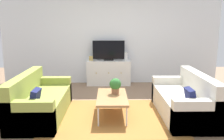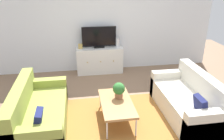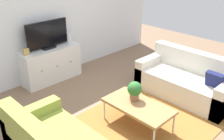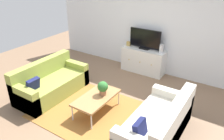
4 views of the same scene
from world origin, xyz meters
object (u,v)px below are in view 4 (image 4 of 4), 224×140
(couch_left_side, at_px, (50,84))
(flat_screen_tv, at_px, (145,39))
(glass_vase, at_px, (161,49))
(couch_right_side, at_px, (160,126))
(tv_console, at_px, (143,61))
(mantel_clock, at_px, (129,44))
(potted_plant, at_px, (103,88))
(coffee_table, at_px, (96,98))

(couch_left_side, xyz_separation_m, flat_screen_tv, (1.37, 2.39, 0.72))
(couch_left_side, height_order, glass_vase, glass_vase)
(couch_right_side, xyz_separation_m, tv_console, (-1.50, 2.37, 0.08))
(flat_screen_tv, xyz_separation_m, mantel_clock, (-0.51, -0.02, -0.22))
(potted_plant, bearing_deg, mantel_clock, 105.95)
(couch_right_side, relative_size, tv_console, 1.42)
(tv_console, bearing_deg, potted_plant, -86.78)
(glass_vase, bearing_deg, flat_screen_tv, 177.76)
(couch_left_side, xyz_separation_m, potted_plant, (1.49, 0.15, 0.29))
(flat_screen_tv, distance_m, mantel_clock, 0.56)
(tv_console, bearing_deg, flat_screen_tv, 90.00)
(coffee_table, distance_m, potted_plant, 0.26)
(couch_left_side, bearing_deg, mantel_clock, 70.18)
(couch_left_side, xyz_separation_m, glass_vase, (1.88, 2.37, 0.55))
(coffee_table, distance_m, glass_vase, 2.45)
(couch_left_side, height_order, tv_console, couch_left_side)
(flat_screen_tv, height_order, glass_vase, flat_screen_tv)
(potted_plant, distance_m, flat_screen_tv, 2.29)
(flat_screen_tv, height_order, mantel_clock, flat_screen_tv)
(couch_right_side, xyz_separation_m, coffee_table, (-1.44, 0.01, 0.09))
(couch_left_side, bearing_deg, tv_console, 60.09)
(couch_left_side, xyz_separation_m, mantel_clock, (0.86, 2.37, 0.50))
(flat_screen_tv, relative_size, glass_vase, 3.93)
(couch_right_side, bearing_deg, potted_plant, 173.66)
(coffee_table, bearing_deg, potted_plant, 64.28)
(couch_right_side, distance_m, mantel_clock, 3.15)
(glass_vase, height_order, mantel_clock, glass_vase)
(flat_screen_tv, bearing_deg, tv_console, -90.00)
(tv_console, xyz_separation_m, mantel_clock, (-0.51, 0.00, 0.42))
(couch_left_side, distance_m, coffee_table, 1.43)
(couch_right_side, height_order, mantel_clock, mantel_clock)
(potted_plant, xyz_separation_m, glass_vase, (0.39, 2.22, 0.26))
(couch_right_side, height_order, glass_vase, glass_vase)
(coffee_table, xyz_separation_m, flat_screen_tv, (-0.06, 2.38, 0.63))
(couch_right_side, bearing_deg, coffee_table, 179.50)
(glass_vase, distance_m, mantel_clock, 1.02)
(couch_right_side, relative_size, coffee_table, 1.65)
(coffee_table, height_order, potted_plant, potted_plant)
(flat_screen_tv, bearing_deg, potted_plant, -86.81)
(couch_right_side, bearing_deg, tv_console, 122.29)
(tv_console, bearing_deg, couch_right_side, -57.71)
(potted_plant, relative_size, mantel_clock, 2.39)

